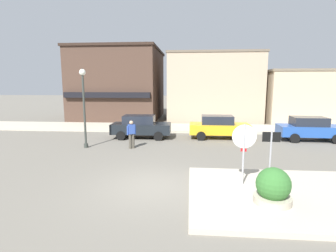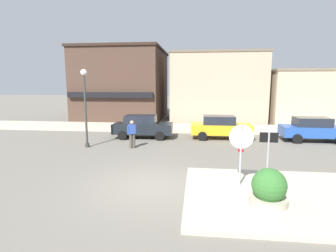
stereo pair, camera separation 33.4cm
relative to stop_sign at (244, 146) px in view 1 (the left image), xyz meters
The scene contains 14 objects.
ground_plane 3.45m from the stop_sign, behind, with size 160.00×160.00×0.00m, color #6B665B.
sidewalk_corner 2.08m from the stop_sign, 26.93° to the right, with size 6.40×4.80×0.15m, color #B7AD99.
kerb_far 12.93m from the stop_sign, 103.94° to the left, with size 80.00×4.00×0.15m, color #B7AD99.
stop_sign is the anchor object (origin of this frame).
one_way_sign 0.91m from the stop_sign, ahead, with size 0.60×0.06×2.10m.
planter 1.82m from the stop_sign, 66.78° to the right, with size 1.10×1.10×1.23m.
lamp_post 9.68m from the stop_sign, 145.62° to the left, with size 0.36×0.36×4.54m.
parked_car_nearest 9.99m from the stop_sign, 121.72° to the left, with size 4.05×1.97×1.56m.
parked_car_second 8.82m from the stop_sign, 89.55° to the left, with size 4.02×1.91×1.56m.
parked_car_third 10.43m from the stop_sign, 55.30° to the left, with size 4.05×1.97×1.56m.
pedestrian_crossing_near 7.55m from the stop_sign, 133.68° to the left, with size 0.51×0.38×1.61m.
building_corner_shop 21.45m from the stop_sign, 116.33° to the left, with size 8.67×9.84×7.32m.
building_storefront_left_near 18.17m from the stop_sign, 88.79° to the left, with size 9.05×6.20×6.68m.
building_storefront_left_mid 20.24m from the stop_sign, 61.72° to the left, with size 8.82×6.67×4.99m.
Camera 1 is at (1.25, -8.90, 3.62)m, focal length 28.00 mm.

